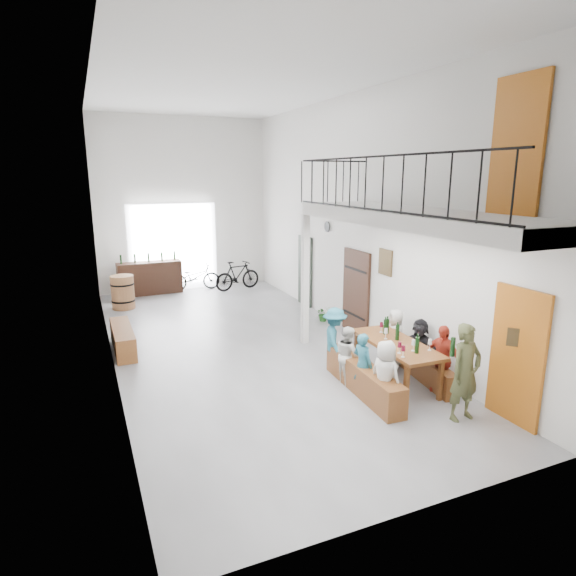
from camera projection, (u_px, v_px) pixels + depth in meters
name	position (u px, v px, depth m)	size (l,w,h in m)	color
floor	(244.00, 344.00, 10.77)	(12.00, 12.00, 0.00)	slate
room_walls	(240.00, 182.00, 9.95)	(12.00, 12.00, 12.00)	silver
gateway_portal	(173.00, 247.00, 15.59)	(2.80, 0.08, 2.80)	white
right_wall_decor	(398.00, 274.00, 9.74)	(0.07, 8.28, 5.07)	#A35514
balcony	(411.00, 220.00, 8.06)	(1.52, 5.62, 4.00)	silver
tasting_table	(396.00, 347.00, 8.58)	(0.89, 1.98, 0.79)	brown
bench_inner	(363.00, 378.00, 8.34)	(0.36, 2.26, 0.52)	brown
bench_wall	(424.00, 368.00, 8.87)	(0.25, 1.90, 0.44)	brown
tableware	(399.00, 335.00, 8.50)	(0.68, 1.28, 0.35)	black
side_bench	(123.00, 339.00, 10.35)	(0.40, 1.81, 0.51)	brown
oak_barrel	(123.00, 292.00, 13.53)	(0.64, 0.64, 0.95)	#91623D
serving_counter	(150.00, 278.00, 15.21)	(1.95, 0.54, 1.03)	#381E14
counter_bottles	(148.00, 257.00, 15.08)	(1.71, 0.15, 0.28)	black
guest_left_a	(385.00, 375.00, 7.67)	(0.57, 0.37, 1.16)	silver
guest_left_b	(363.00, 364.00, 8.18)	(0.40, 0.27, 1.11)	#226072
guest_left_c	(348.00, 355.00, 8.69)	(0.51, 0.40, 1.06)	silver
guest_left_d	(335.00, 340.00, 9.19)	(0.81, 0.47, 1.25)	#226072
guest_right_a	(441.00, 359.00, 8.30)	(0.71, 0.29, 1.21)	#AB2E1D
guest_right_b	(419.00, 347.00, 9.02)	(1.01, 0.32, 1.09)	black
guest_right_c	(395.00, 337.00, 9.51)	(0.56, 0.36, 1.14)	silver
host_standing	(465.00, 372.00, 7.32)	(0.56, 0.37, 1.53)	#434728
potted_plant	(323.00, 314.00, 12.42)	(0.36, 0.31, 0.40)	#1A4D15
bicycle_near	(195.00, 277.00, 15.74)	(0.57, 1.64, 0.86)	black
bicycle_far	(237.00, 275.00, 15.76)	(0.45, 1.59, 0.96)	black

